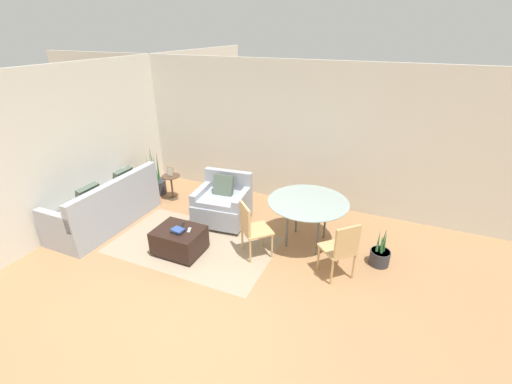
% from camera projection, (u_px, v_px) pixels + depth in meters
% --- Properties ---
extents(ground_plane, '(20.00, 20.00, 0.00)m').
position_uv_depth(ground_plane, '(189.00, 300.00, 4.52)').
color(ground_plane, '#A3754C').
extents(wall_back, '(12.00, 0.06, 2.75)m').
position_uv_depth(wall_back, '(279.00, 133.00, 6.69)').
color(wall_back, beige).
rests_on(wall_back, ground_plane).
extents(wall_left, '(0.06, 12.00, 2.75)m').
position_uv_depth(wall_left, '(92.00, 141.00, 6.22)').
color(wall_left, beige).
rests_on(wall_left, ground_plane).
extents(area_rug, '(2.63, 1.58, 0.01)m').
position_uv_depth(area_rug, '(194.00, 245.00, 5.66)').
color(area_rug, gray).
rests_on(area_rug, ground_plane).
extents(couch, '(0.83, 2.00, 0.93)m').
position_uv_depth(couch, '(107.00, 209.00, 6.13)').
color(couch, '#999EA8').
rests_on(couch, ground_plane).
extents(armchair, '(0.98, 0.91, 0.89)m').
position_uv_depth(armchair, '(223.00, 203.00, 6.21)').
color(armchair, '#999EA8').
rests_on(armchair, ground_plane).
extents(ottoman, '(0.73, 0.59, 0.42)m').
position_uv_depth(ottoman, '(179.00, 240.00, 5.39)').
color(ottoman, black).
rests_on(ottoman, ground_plane).
extents(book_stack, '(0.21, 0.17, 0.05)m').
position_uv_depth(book_stack, '(178.00, 230.00, 5.24)').
color(book_stack, black).
rests_on(book_stack, ottoman).
extents(tv_remote_primary, '(0.09, 0.14, 0.01)m').
position_uv_depth(tv_remote_primary, '(189.00, 230.00, 5.29)').
color(tv_remote_primary, '#B7B7BC').
rests_on(tv_remote_primary, ottoman).
extents(tv_remote_secondary, '(0.08, 0.15, 0.01)m').
position_uv_depth(tv_remote_secondary, '(182.00, 225.00, 5.42)').
color(tv_remote_secondary, black).
rests_on(tv_remote_secondary, ottoman).
extents(potted_plant, '(0.42, 0.42, 1.09)m').
position_uv_depth(potted_plant, '(156.00, 184.00, 7.34)').
color(potted_plant, '#333338').
rests_on(potted_plant, ground_plane).
extents(side_table, '(0.37, 0.37, 0.52)m').
position_uv_depth(side_table, '(171.00, 183.00, 7.03)').
color(side_table, '#4C3828').
rests_on(side_table, ground_plane).
extents(picture_frame, '(0.16, 0.07, 0.19)m').
position_uv_depth(picture_frame, '(170.00, 172.00, 6.92)').
color(picture_frame, '#8C6647').
rests_on(picture_frame, side_table).
extents(dining_table, '(1.28, 1.28, 0.77)m').
position_uv_depth(dining_table, '(308.00, 205.00, 5.43)').
color(dining_table, '#8C9E99').
rests_on(dining_table, ground_plane).
extents(dining_chair_near_left, '(0.59, 0.59, 0.90)m').
position_uv_depth(dining_chair_near_left, '(252.00, 227.00, 5.19)').
color(dining_chair_near_left, tan).
rests_on(dining_chair_near_left, ground_plane).
extents(dining_chair_near_right, '(0.59, 0.59, 0.90)m').
position_uv_depth(dining_chair_near_right, '(342.00, 247.00, 4.71)').
color(dining_chair_near_right, tan).
rests_on(dining_chair_near_right, ground_plane).
extents(potted_plant_small, '(0.29, 0.29, 0.61)m').
position_uv_depth(potted_plant_small, '(380.00, 255.00, 5.14)').
color(potted_plant_small, '#333338').
rests_on(potted_plant_small, ground_plane).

